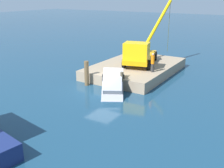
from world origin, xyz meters
name	(u,v)px	position (x,y,z in m)	size (l,w,h in m)	color
ground	(103,90)	(0.00, 0.00, 0.00)	(200.00, 200.00, 0.00)	navy
dock	(136,68)	(-6.42, 0.00, 0.50)	(11.14, 7.36, 1.01)	gray
crane_truck	(140,53)	(-6.15, 0.59, 2.36)	(10.23, 4.00, 6.48)	orange
dock_worker	(153,62)	(-4.51, 2.74, 1.95)	(0.34, 0.34, 1.84)	#303030
salvaged_car	(113,87)	(0.38, 1.30, 0.68)	(4.42, 3.59, 2.75)	#99999E
piling_near	(87,73)	(-0.36, -2.01, 1.16)	(0.42, 0.42, 2.31)	brown
piling_mid	(122,83)	(-0.30, 1.78, 0.93)	(0.28, 0.28, 1.87)	brown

